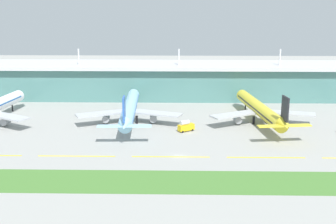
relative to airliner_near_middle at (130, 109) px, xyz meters
name	(u,v)px	position (x,y,z in m)	size (l,w,h in m)	color
ground_plane	(179,156)	(22.51, -44.37, -6.46)	(600.00, 600.00, 0.00)	#9E9E99
terminal_building	(179,80)	(22.51, 54.72, 3.61)	(288.00, 34.00, 28.73)	slate
airliner_near_middle	(130,109)	(0.00, 0.00, 0.00)	(48.76, 71.49, 18.90)	#9ED1EA
airliner_far_middle	(260,109)	(59.53, 0.55, 0.00)	(48.43, 69.35, 18.90)	yellow
taxiway_stripe_mid_west	(77,156)	(-14.49, -44.99, -6.44)	(28.00, 0.70, 0.04)	yellow
taxiway_stripe_centre	(171,157)	(19.51, -44.99, -6.44)	(28.00, 0.70, 0.04)	yellow
taxiway_stripe_mid_east	(266,158)	(53.51, -44.99, -6.44)	(28.00, 0.70, 0.04)	yellow
grass_verge	(179,182)	(22.51, -67.26, -6.41)	(300.00, 18.00, 0.10)	#477A33
fuel_truck	(186,126)	(25.43, -13.19, -4.19)	(7.46, 6.08, 4.95)	gold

